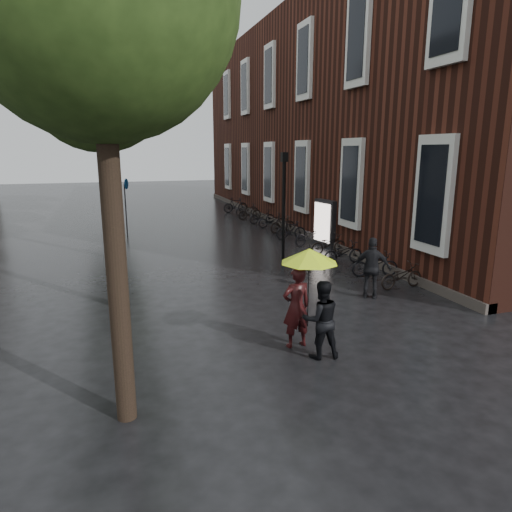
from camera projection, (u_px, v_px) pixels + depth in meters
name	position (u px, v px, depth m)	size (l,w,h in m)	color
ground	(369.00, 408.00, 7.88)	(120.00, 120.00, 0.00)	black
brick_building	(353.00, 122.00, 27.68)	(10.20, 33.20, 12.00)	#38160F
street_trees	(102.00, 103.00, 19.98)	(4.33, 34.03, 8.91)	black
person_burgundy	(296.00, 307.00, 10.16)	(0.68, 0.45, 1.86)	black
person_black	(321.00, 319.00, 9.64)	(0.83, 0.65, 1.71)	black
lime_umbrella	(309.00, 256.00, 9.54)	(1.23, 1.23, 1.81)	black
pedestrian_walking	(372.00, 268.00, 13.51)	(1.08, 0.45, 1.85)	black
parked_bicycles	(289.00, 228.00, 23.28)	(2.13, 19.74, 1.05)	black
ad_lightbox	(325.00, 223.00, 20.79)	(0.32, 1.42, 2.14)	black
lamp_post	(284.00, 198.00, 17.08)	(0.22, 0.22, 4.26)	black
cycle_sign	(126.00, 198.00, 23.23)	(0.15, 0.53, 2.92)	#262628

